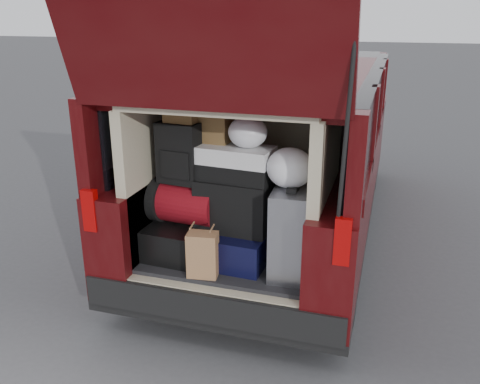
% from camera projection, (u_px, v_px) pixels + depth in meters
% --- Properties ---
extents(ground, '(80.00, 80.00, 0.00)m').
position_uv_depth(ground, '(225.00, 330.00, 3.90)').
color(ground, '#3D3D40').
rests_on(ground, ground).
extents(minivan, '(1.90, 5.35, 2.77)m').
position_uv_depth(minivan, '(281.00, 154.00, 5.27)').
color(minivan, black).
rests_on(minivan, ground).
extents(load_floor, '(1.24, 1.05, 0.55)m').
position_uv_depth(load_floor, '(236.00, 281.00, 4.06)').
color(load_floor, black).
rests_on(load_floor, ground).
extents(black_hardshell, '(0.48, 0.64, 0.24)m').
position_uv_depth(black_hardshell, '(183.00, 236.00, 3.92)').
color(black_hardshell, black).
rests_on(black_hardshell, load_floor).
extents(navy_hardshell, '(0.47, 0.57, 0.24)m').
position_uv_depth(navy_hardshell, '(240.00, 245.00, 3.79)').
color(navy_hardshell, black).
rests_on(navy_hardshell, load_floor).
extents(silver_roller, '(0.29, 0.44, 0.63)m').
position_uv_depth(silver_roller, '(291.00, 232.00, 3.52)').
color(silver_roller, silver).
rests_on(silver_roller, load_floor).
extents(kraft_bag, '(0.23, 0.16, 0.32)m').
position_uv_depth(kraft_bag, '(203.00, 255.00, 3.54)').
color(kraft_bag, '#A27349').
rests_on(kraft_bag, load_floor).
extents(red_duffel, '(0.54, 0.38, 0.33)m').
position_uv_depth(red_duffel, '(186.00, 202.00, 3.82)').
color(red_duffel, maroon).
rests_on(red_duffel, black_hardshell).
extents(black_soft_case, '(0.55, 0.35, 0.39)m').
position_uv_depth(black_soft_case, '(235.00, 204.00, 3.72)').
color(black_soft_case, black).
rests_on(black_soft_case, navy_hardshell).
extents(backpack, '(0.33, 0.23, 0.45)m').
position_uv_depth(backpack, '(180.00, 153.00, 3.68)').
color(backpack, black).
rests_on(backpack, red_duffel).
extents(twotone_duffel, '(0.56, 0.33, 0.24)m').
position_uv_depth(twotone_duffel, '(235.00, 163.00, 3.61)').
color(twotone_duffel, white).
rests_on(twotone_duffel, black_soft_case).
extents(grocery_sack_lower, '(0.25, 0.21, 0.21)m').
position_uv_depth(grocery_sack_lower, '(183.00, 107.00, 3.60)').
color(grocery_sack_lower, brown).
rests_on(grocery_sack_lower, backpack).
extents(grocery_sack_upper, '(0.25, 0.21, 0.23)m').
position_uv_depth(grocery_sack_upper, '(215.00, 126.00, 3.67)').
color(grocery_sack_upper, brown).
rests_on(grocery_sack_upper, twotone_duffel).
extents(plastic_bag_center, '(0.29, 0.27, 0.22)m').
position_uv_depth(plastic_bag_center, '(248.00, 132.00, 3.50)').
color(plastic_bag_center, white).
rests_on(plastic_bag_center, twotone_duffel).
extents(plastic_bag_right, '(0.34, 0.32, 0.28)m').
position_uv_depth(plastic_bag_right, '(290.00, 168.00, 3.41)').
color(plastic_bag_right, white).
rests_on(plastic_bag_right, silver_roller).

